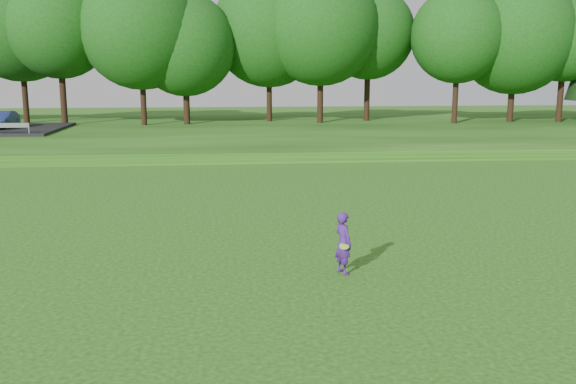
{
  "coord_description": "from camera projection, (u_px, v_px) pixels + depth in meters",
  "views": [
    {
      "loc": [
        0.08,
        -14.54,
        5.01
      ],
      "look_at": [
        1.83,
        4.51,
        1.3
      ],
      "focal_mm": 40.0,
      "sensor_mm": 36.0,
      "label": 1
    }
  ],
  "objects": [
    {
      "name": "treeline",
      "position": [
        227.0,
        28.0,
        50.77
      ],
      "size": [
        104.0,
        7.0,
        15.0
      ],
      "primitive_type": null,
      "color": "#11430F",
      "rests_on": "berm"
    },
    {
      "name": "berm",
      "position": [
        228.0,
        131.0,
        48.34
      ],
      "size": [
        130.0,
        30.0,
        0.6
      ],
      "primitive_type": "cube",
      "color": "#15440D",
      "rests_on": "ground"
    },
    {
      "name": "woman",
      "position": [
        343.0,
        243.0,
        15.76
      ],
      "size": [
        0.57,
        0.67,
        1.55
      ],
      "color": "#401B7B",
      "rests_on": "ground"
    },
    {
      "name": "walking_path",
      "position": [
        228.0,
        162.0,
        34.71
      ],
      "size": [
        130.0,
        1.6,
        0.04
      ],
      "primitive_type": "cube",
      "color": "gray",
      "rests_on": "ground"
    },
    {
      "name": "ground",
      "position": [
        229.0,
        283.0,
        15.16
      ],
      "size": [
        140.0,
        140.0,
        0.0
      ],
      "primitive_type": "plane",
      "color": "#15440D",
      "rests_on": "ground"
    }
  ]
}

